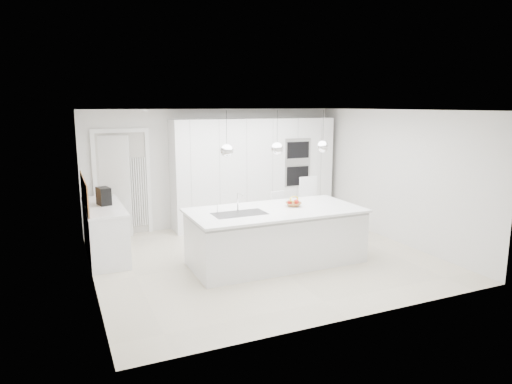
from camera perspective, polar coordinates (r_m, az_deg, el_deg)
name	(u,v)px	position (r m, az deg, el deg)	size (l,w,h in m)	color
floor	(263,258)	(7.91, 0.89, -8.23)	(5.50, 5.50, 0.00)	beige
wall_back	(215,168)	(9.89, -5.17, 3.05)	(5.50, 5.50, 0.00)	silver
wall_left	(88,200)	(6.93, -20.22, -0.94)	(5.00, 5.00, 0.00)	silver
ceiling	(264,110)	(7.47, 0.95, 10.20)	(5.50, 5.50, 0.00)	white
tall_cabinets	(254,172)	(9.91, -0.21, 2.53)	(3.60, 0.60, 2.30)	white
oven_stack	(298,162)	(10.01, 5.24, 3.72)	(0.62, 0.04, 1.05)	#A5A5A8
doorway_frame	(123,184)	(9.46, -16.34, 0.92)	(1.11, 0.08, 2.13)	white
hallway_door	(110,187)	(9.39, -17.80, 0.63)	(0.82, 0.04, 2.00)	white
radiator	(139,192)	(9.53, -14.37, 0.01)	(0.32, 0.04, 1.40)	white
left_base_cabinets	(105,232)	(8.30, -18.36, -4.77)	(0.60, 1.80, 0.86)	white
left_worktop	(103,207)	(8.19, -18.54, -1.73)	(0.62, 1.82, 0.04)	white
oak_backsplash	(84,192)	(8.12, -20.68, -0.03)	(0.02, 1.80, 0.50)	#9D6836
island_base	(276,238)	(7.56, 2.55, -5.72)	(2.80, 1.20, 0.86)	white
island_worktop	(275,210)	(7.49, 2.40, -2.32)	(2.84, 1.40, 0.04)	white
island_sink	(240,219)	(7.20, -2.08, -3.34)	(0.84, 0.44, 0.18)	#3F3F42
island_tap	(238,202)	(7.35, -2.31, -1.22)	(0.02, 0.02, 0.30)	white
pendant_left	(227,151)	(6.94, -3.67, 5.17)	(0.20, 0.20, 0.20)	white
pendant_mid	(277,149)	(7.28, 2.64, 5.44)	(0.20, 0.20, 0.20)	white
pendant_right	(323,147)	(7.69, 8.35, 5.63)	(0.20, 0.20, 0.20)	white
fruit_bowl	(294,204)	(7.72, 4.72, -1.55)	(0.27, 0.27, 0.07)	#9D6836
espresso_machine	(104,196)	(8.20, -18.51, -0.49)	(0.18, 0.28, 0.30)	black
bar_stool_left	(280,218)	(8.57, 3.02, -3.32)	(0.32, 0.45, 0.98)	white
bar_stool_right	(312,209)	(8.87, 6.99, -2.14)	(0.40, 0.55, 1.21)	white
apple_a	(296,202)	(7.73, 5.07, -1.22)	(0.09, 0.09, 0.09)	red
apple_b	(290,202)	(7.69, 4.25, -1.30)	(0.08, 0.08, 0.08)	red
banana_bunch	(294,199)	(7.72, 4.77, -0.90)	(0.22, 0.22, 0.03)	yellow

